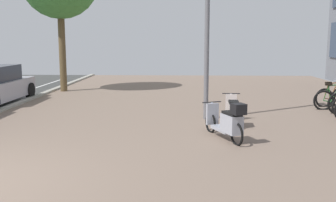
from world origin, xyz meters
TOP-DOWN VIEW (x-y plane):
  - ground at (1.43, 0.00)m, footprint 21.00×40.00m
  - bicycle_rack_07 at (8.70, 7.42)m, footprint 1.35×0.48m
  - bicycle_rack_08 at (8.90, 8.07)m, footprint 1.27×0.47m
  - scooter_near at (4.69, 3.20)m, footprint 0.93×1.75m
  - scooter_mid at (5.02, 4.85)m, footprint 0.52×1.78m

SIDE VIEW (x-z plane):
  - ground at x=1.43m, z-range -0.09..0.04m
  - bicycle_rack_08 at x=8.90m, z-range -0.14..0.81m
  - bicycle_rack_07 at x=8.70m, z-range -0.14..0.81m
  - scooter_mid at x=5.02m, z-range -0.02..0.80m
  - scooter_near at x=4.69m, z-range -0.05..0.93m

